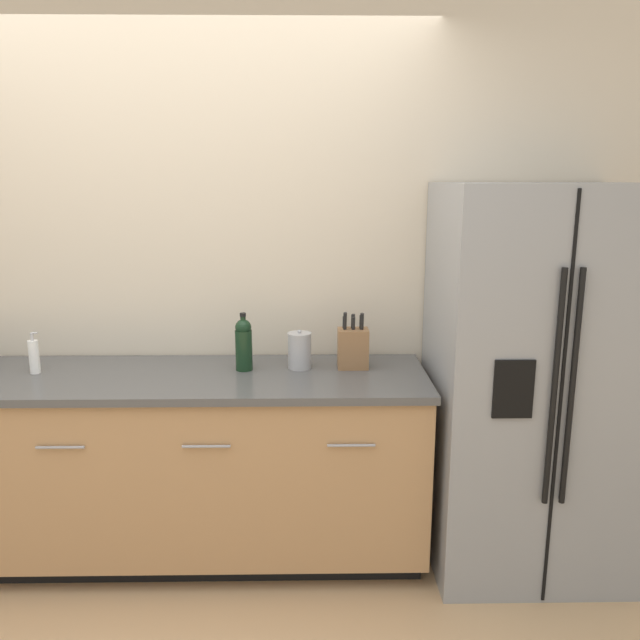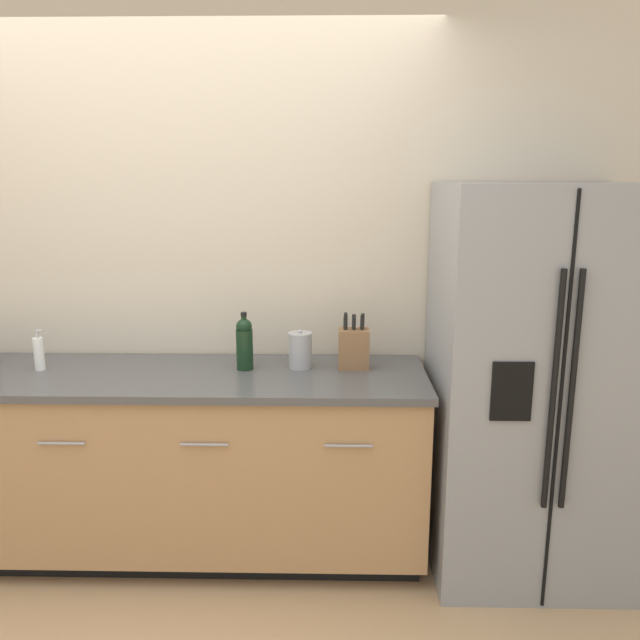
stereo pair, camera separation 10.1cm
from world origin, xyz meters
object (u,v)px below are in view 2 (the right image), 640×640
at_px(refrigerator, 531,384).
at_px(soap_dispenser, 39,353).
at_px(knife_block, 354,348).
at_px(steel_canister, 300,350).
at_px(wine_bottle, 244,343).

relative_size(refrigerator, soap_dispenser, 9.14).
height_order(knife_block, steel_canister, knife_block).
bearing_deg(knife_block, soap_dispenser, -177.57).
bearing_deg(knife_block, wine_bottle, -177.01).
xyz_separation_m(refrigerator, steel_canister, (-1.04, 0.13, 0.11)).
relative_size(soap_dispenser, steel_canister, 1.04).
bearing_deg(wine_bottle, steel_canister, 5.58).
bearing_deg(refrigerator, steel_canister, 172.88).
relative_size(knife_block, wine_bottle, 1.00).
distance_m(soap_dispenser, steel_canister, 1.21).
bearing_deg(soap_dispenser, steel_canister, 2.87).
bearing_deg(knife_block, steel_canister, -179.70).
bearing_deg(soap_dispenser, wine_bottle, 2.13).
bearing_deg(refrigerator, knife_block, 170.58).
relative_size(refrigerator, wine_bottle, 6.52).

